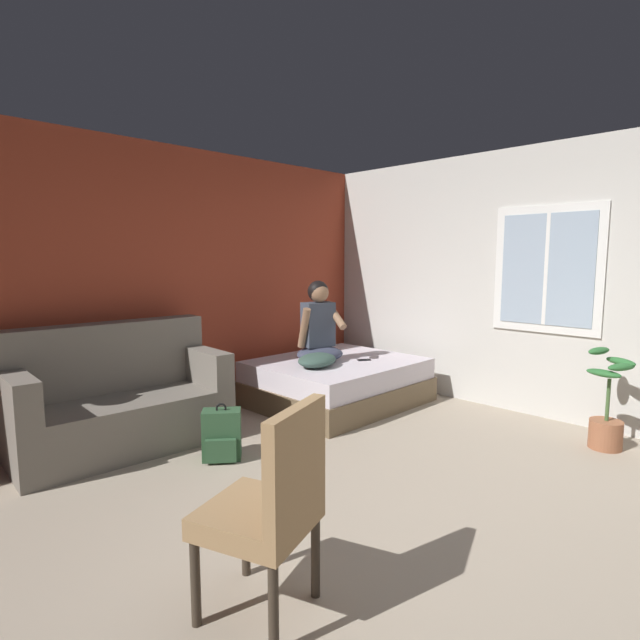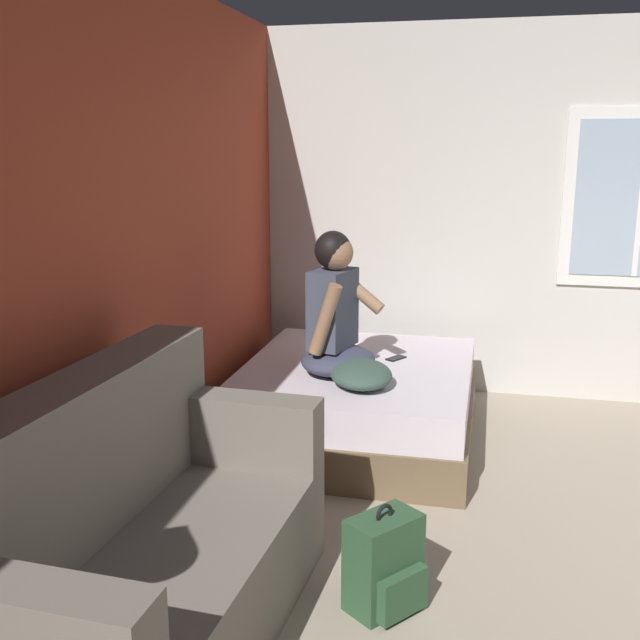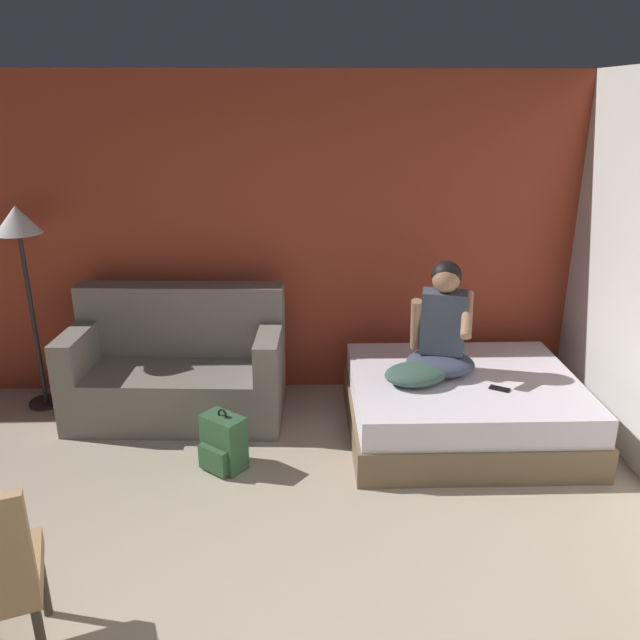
{
  "view_description": "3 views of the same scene",
  "coord_description": "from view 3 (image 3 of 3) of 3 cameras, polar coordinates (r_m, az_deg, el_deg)",
  "views": [
    {
      "loc": [
        -2.32,
        -1.51,
        1.6
      ],
      "look_at": [
        0.96,
        1.8,
        1.02
      ],
      "focal_mm": 28.0,
      "sensor_mm": 36.0,
      "label": 1
    },
    {
      "loc": [
        -2.91,
        1.4,
        1.87
      ],
      "look_at": [
        0.86,
        2.27,
        0.95
      ],
      "focal_mm": 42.0,
      "sensor_mm": 36.0,
      "label": 2
    },
    {
      "loc": [
        0.38,
        -2.1,
        2.47
      ],
      "look_at": [
        0.51,
        2.32,
        0.9
      ],
      "focal_mm": 35.0,
      "sensor_mm": 36.0,
      "label": 3
    }
  ],
  "objects": [
    {
      "name": "wall_back_accent",
      "position": [
        5.39,
        -5.67,
        7.44
      ],
      "size": [
        10.39,
        0.16,
        2.7
      ],
      "primitive_type": "cube",
      "color": "#993823",
      "rests_on": "ground"
    },
    {
      "name": "bed",
      "position": [
        4.98,
        12.87,
        -7.64
      ],
      "size": [
        1.74,
        1.47,
        0.48
      ],
      "color": "brown",
      "rests_on": "ground"
    },
    {
      "name": "throw_pillow",
      "position": [
        4.69,
        8.76,
        -4.9
      ],
      "size": [
        0.56,
        0.48,
        0.14
      ],
      "primitive_type": "ellipsoid",
      "rotation": [
        0.0,
        0.0,
        0.29
      ],
      "color": "#385147",
      "rests_on": "bed"
    },
    {
      "name": "cell_phone",
      "position": [
        4.74,
        16.1,
        -6.06
      ],
      "size": [
        0.16,
        0.13,
        0.01
      ],
      "primitive_type": "cube",
      "rotation": [
        0.0,
        0.0,
        4.17
      ],
      "color": "black",
      "rests_on": "bed"
    },
    {
      "name": "backpack",
      "position": [
        4.51,
        -8.86,
        -11.08
      ],
      "size": [
        0.35,
        0.35,
        0.46
      ],
      "color": "#2D5133",
      "rests_on": "ground"
    },
    {
      "name": "floor_lamp",
      "position": [
        5.45,
        -25.72,
        6.59
      ],
      "size": [
        0.36,
        0.36,
        1.7
      ],
      "color": "black",
      "rests_on": "ground"
    },
    {
      "name": "person_seated",
      "position": [
        4.8,
        11.13,
        -0.75
      ],
      "size": [
        0.61,
        0.55,
        0.88
      ],
      "color": "#383D51",
      "rests_on": "bed"
    },
    {
      "name": "couch",
      "position": [
        5.25,
        -12.77,
        -4.32
      ],
      "size": [
        1.74,
        0.9,
        1.04
      ],
      "color": "slate",
      "rests_on": "ground"
    }
  ]
}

